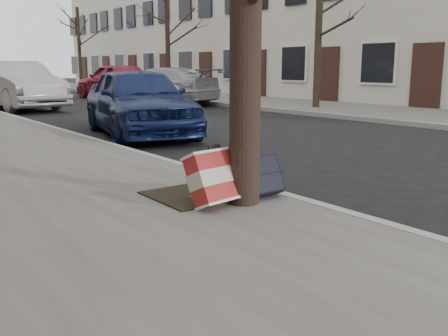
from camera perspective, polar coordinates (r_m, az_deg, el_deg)
ground at (r=5.60m, az=21.38°, el=-3.50°), size 120.00×120.00×0.00m
far_sidewalk at (r=21.77m, az=-1.83°, el=8.02°), size 4.00×70.00×0.12m
house_far at (r=25.99m, az=6.91°, el=16.32°), size 6.70×40.00×7.20m
dirt_patch at (r=4.96m, az=-3.28°, el=-3.05°), size 0.85×0.85×0.02m
suitcase_red at (r=4.60m, az=-0.21°, el=-0.97°), size 0.72×0.46×0.52m
suitcase_navy at (r=4.80m, az=3.55°, el=-0.90°), size 0.58×0.34×0.45m
car_near_front at (r=10.30m, az=-9.73°, el=7.58°), size 2.51×4.36×1.40m
car_near_mid at (r=17.75m, az=-22.69°, el=8.71°), size 2.13×4.89×1.56m
car_far_front at (r=18.76m, az=-7.23°, el=9.27°), size 3.19×5.01×1.35m
car_far_back at (r=22.39m, az=-12.35°, el=9.70°), size 2.19×4.68×1.55m
tree_far_a at (r=16.21m, az=10.79°, el=16.08°), size 0.22×0.22×5.21m
tree_far_b at (r=23.37m, az=-6.45°, el=14.02°), size 0.21×0.21×4.62m
tree_far_c at (r=33.13m, az=-16.21°, el=13.06°), size 0.20×0.20×4.84m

